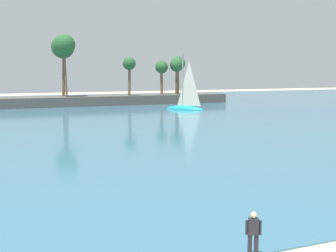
# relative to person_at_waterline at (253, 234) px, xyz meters

# --- Properties ---
(sea) EXTENTS (220.00, 108.62, 0.06)m
(sea) POSITION_rel_person_at_waterline_xyz_m (-3.08, 54.40, -0.86)
(sea) COLOR #386B84
(sea) RESTS_ON ground
(palm_headland) EXTENTS (80.20, 6.26, 13.00)m
(palm_headland) POSITION_rel_person_at_waterline_xyz_m (-2.74, 68.63, 2.33)
(palm_headland) COLOR #514C47
(palm_headland) RESTS_ON ground
(person_at_waterline) EXTENTS (0.50, 0.33, 1.67)m
(person_at_waterline) POSITION_rel_person_at_waterline_xyz_m (0.00, 0.00, 0.00)
(person_at_waterline) COLOR #23232D
(person_at_waterline) RESTS_ON ground
(sailboat_mid_bay) EXTENTS (5.74, 6.81, 10.02)m
(sailboat_mid_bay) POSITION_rel_person_at_waterline_xyz_m (22.10, 53.31, 0.07)
(sailboat_mid_bay) COLOR teal
(sailboat_mid_bay) RESTS_ON sea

